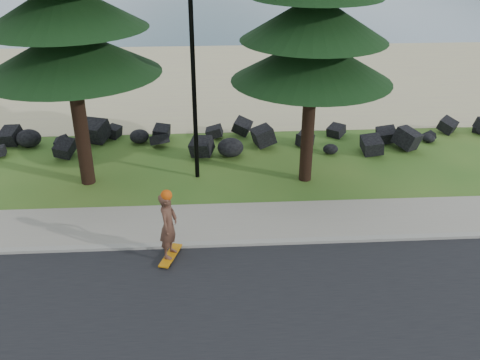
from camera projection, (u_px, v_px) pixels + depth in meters
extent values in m
plane|color=#2A5A1C|center=(196.00, 228.00, 14.74)|extent=(160.00, 160.00, 0.00)
cube|color=black|center=(193.00, 347.00, 10.73)|extent=(160.00, 7.00, 0.02)
cube|color=#9B978B|center=(196.00, 245.00, 13.92)|extent=(160.00, 0.20, 0.10)
cube|color=gray|center=(196.00, 223.00, 14.90)|extent=(160.00, 2.00, 0.08)
cube|color=#CDC389|center=(200.00, 79.00, 27.65)|extent=(160.00, 15.00, 0.01)
cylinder|color=black|center=(193.00, 56.00, 15.78)|extent=(0.14, 0.14, 8.00)
cube|color=#C8770B|center=(171.00, 255.00, 13.41)|extent=(0.56, 1.07, 0.03)
imported|color=brown|center=(168.00, 225.00, 13.01)|extent=(0.59, 0.73, 1.73)
sphere|color=#C8470B|center=(166.00, 195.00, 12.63)|extent=(0.28, 0.28, 0.28)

